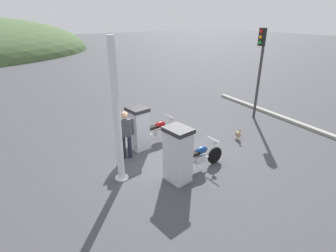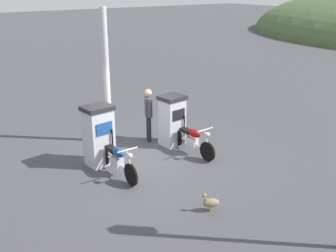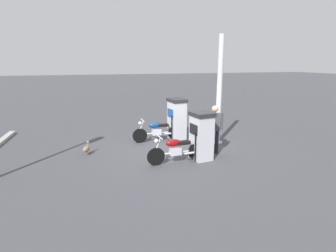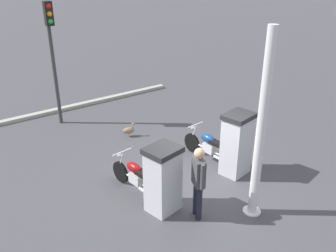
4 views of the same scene
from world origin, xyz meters
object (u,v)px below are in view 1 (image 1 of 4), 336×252
object	(u,v)px
fuel_pump_far	(138,128)
motorcycle_far_pump	(158,130)
wandering_duck	(238,134)
attendant_person	(126,132)
roadside_traffic_light	(260,59)
motorcycle_near_pump	(199,157)
fuel_pump_near	(178,154)
canopy_support_pole	(117,117)

from	to	relation	value
fuel_pump_far	motorcycle_far_pump	world-z (taller)	fuel_pump_far
motorcycle_far_pump	wandering_duck	xyz separation A→B (m)	(2.69, -1.60, -0.23)
wandering_duck	attendant_person	bearing A→B (deg)	165.43
attendant_person	roadside_traffic_light	world-z (taller)	roadside_traffic_light
motorcycle_far_pump	wandering_duck	distance (m)	3.14
motorcycle_near_pump	roadside_traffic_light	bearing A→B (deg)	21.99
motorcycle_far_pump	roadside_traffic_light	bearing A→B (deg)	-4.59
fuel_pump_near	wandering_duck	distance (m)	3.75
motorcycle_far_pump	wandering_duck	world-z (taller)	motorcycle_far_pump
canopy_support_pole	motorcycle_near_pump	bearing A→B (deg)	-22.22
motorcycle_far_pump	roadside_traffic_light	world-z (taller)	roadside_traffic_light
fuel_pump_far	canopy_support_pole	world-z (taller)	canopy_support_pole
fuel_pump_far	attendant_person	xyz separation A→B (m)	(-0.67, -0.42, 0.17)
fuel_pump_far	motorcycle_near_pump	distance (m)	2.54
fuel_pump_far	wandering_duck	world-z (taller)	fuel_pump_far
fuel_pump_far	motorcycle_far_pump	xyz separation A→B (m)	(0.90, 0.08, -0.35)
attendant_person	canopy_support_pole	distance (m)	1.60
fuel_pump_far	motorcycle_near_pump	world-z (taller)	fuel_pump_far
fuel_pump_far	roadside_traffic_light	world-z (taller)	roadside_traffic_light
roadside_traffic_light	wandering_duck	bearing A→B (deg)	-152.76
canopy_support_pole	roadside_traffic_light	bearing A→B (deg)	8.84
fuel_pump_far	motorcycle_far_pump	distance (m)	0.97
attendant_person	canopy_support_pole	world-z (taller)	canopy_support_pole
fuel_pump_near	fuel_pump_far	distance (m)	2.43
fuel_pump_far	motorcycle_far_pump	bearing A→B (deg)	4.96
motorcycle_near_pump	canopy_support_pole	xyz separation A→B (m)	(-2.22, 0.91, 1.51)
motorcycle_near_pump	roadside_traffic_light	world-z (taller)	roadside_traffic_light
fuel_pump_far	wandering_duck	size ratio (longest dim) A/B	3.44
fuel_pump_far	roadside_traffic_light	size ratio (longest dim) A/B	0.39
motorcycle_near_pump	canopy_support_pole	world-z (taller)	canopy_support_pole
attendant_person	motorcycle_far_pump	bearing A→B (deg)	17.51
motorcycle_near_pump	motorcycle_far_pump	xyz separation A→B (m)	(0.03, 2.44, -0.01)
fuel_pump_near	fuel_pump_far	xyz separation A→B (m)	(0.00, 2.43, -0.06)
roadside_traffic_light	attendant_person	bearing A→B (deg)	-179.19
fuel_pump_near	roadside_traffic_light	bearing A→B (deg)	19.62
motorcycle_near_pump	wandering_duck	size ratio (longest dim) A/B	4.47
fuel_pump_near	motorcycle_far_pump	world-z (taller)	fuel_pump_near
wandering_duck	motorcycle_far_pump	bearing A→B (deg)	149.20
fuel_pump_far	motorcycle_near_pump	bearing A→B (deg)	-69.91
motorcycle_far_pump	roadside_traffic_light	distance (m)	5.52
fuel_pump_far	wandering_duck	bearing A→B (deg)	-23.03
fuel_pump_near	fuel_pump_far	bearing A→B (deg)	90.00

